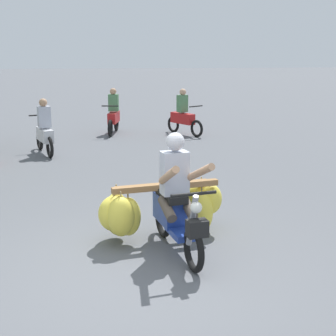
% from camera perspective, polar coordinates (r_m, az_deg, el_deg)
% --- Properties ---
extents(ground_plane, '(120.00, 120.00, 0.00)m').
position_cam_1_polar(ground_plane, '(6.07, -3.05, -12.07)').
color(ground_plane, '#56595E').
extents(motorbike_main_loaded, '(1.87, 1.99, 1.58)m').
position_cam_1_polar(motorbike_main_loaded, '(6.85, -0.58, -4.41)').
color(motorbike_main_loaded, black).
rests_on(motorbike_main_loaded, ground).
extents(motorbike_distant_ahead_left, '(0.95, 1.42, 1.40)m').
position_cam_1_polar(motorbike_distant_ahead_left, '(15.47, 1.73, 5.89)').
color(motorbike_distant_ahead_left, black).
rests_on(motorbike_distant_ahead_left, ground).
extents(motorbike_distant_ahead_right, '(0.56, 1.61, 1.40)m').
position_cam_1_polar(motorbike_distant_ahead_right, '(15.75, -6.18, 5.95)').
color(motorbike_distant_ahead_right, black).
rests_on(motorbike_distant_ahead_right, ground).
extents(motorbike_distant_far_ahead, '(0.72, 1.55, 1.40)m').
position_cam_1_polar(motorbike_distant_far_ahead, '(12.91, -13.79, 3.98)').
color(motorbike_distant_far_ahead, black).
rests_on(motorbike_distant_far_ahead, ground).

